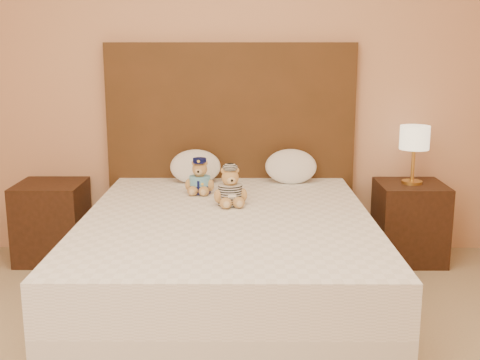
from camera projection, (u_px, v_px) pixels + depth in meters
name	position (u px, v px, depth m)	size (l,w,h in m)	color
bed	(228.00, 262.00, 3.42)	(1.60, 2.00, 0.55)	white
headboard	(231.00, 150.00, 4.30)	(1.75, 0.08, 1.50)	#4B2D16
nightstand_left	(52.00, 221.00, 4.20)	(0.45, 0.45, 0.55)	#371D11
nightstand_right	(409.00, 222.00, 4.19)	(0.45, 0.45, 0.55)	#371D11
lamp	(415.00, 141.00, 4.07)	(0.20, 0.20, 0.40)	gold
teddy_police	(200.00, 176.00, 3.83)	(0.20, 0.19, 0.23)	#BB7E48
teddy_prisoner	(230.00, 186.00, 3.54)	(0.21, 0.20, 0.23)	#BB7E48
pillow_left	(195.00, 165.00, 4.14)	(0.35, 0.23, 0.25)	white
pillow_right	(291.00, 165.00, 4.14)	(0.35, 0.23, 0.25)	white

